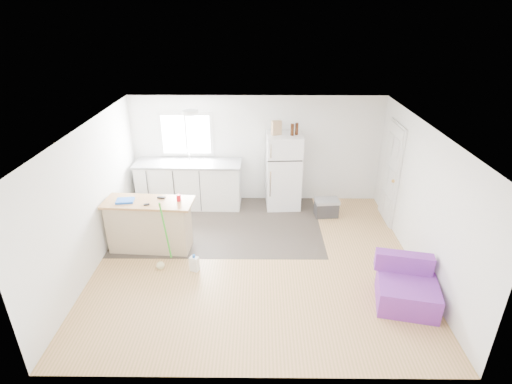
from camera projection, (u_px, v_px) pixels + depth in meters
room at (256, 199)px, 6.61m from camera, size 5.51×5.01×2.41m
vinyl_zone at (221, 224)px, 8.26m from camera, size 4.05×2.50×0.00m
window at (186, 134)px, 8.73m from camera, size 1.18×0.06×0.98m
interior_door at (391, 174)px, 8.07m from camera, size 0.11×0.92×2.10m
ceiling_fixture at (190, 112)px, 7.22m from camera, size 0.30×0.30×0.07m
kitchen_cabinets at (190, 184)px, 8.85m from camera, size 2.32×0.77×1.33m
peninsula at (150, 225)px, 7.26m from camera, size 1.62×0.71×0.97m
refrigerator at (283, 171)px, 8.70m from camera, size 0.77×0.73×1.66m
cooler at (326, 207)px, 8.53m from camera, size 0.53×0.38×0.38m
purple_seat at (406, 288)px, 5.99m from camera, size 1.00×0.97×0.70m
cleaner_jug at (194, 264)px, 6.76m from camera, size 0.17×0.15×0.32m
mop at (162, 256)px, 6.80m from camera, size 0.22×0.36×1.29m
red_cup at (179, 198)px, 7.04m from camera, size 0.09×0.09×0.12m
blue_tray at (125, 201)px, 7.03m from camera, size 0.32×0.25×0.04m
tool_a at (161, 197)px, 7.16m from camera, size 0.15×0.07×0.03m
tool_b at (147, 204)px, 6.91m from camera, size 0.11×0.07×0.03m
cardboard_box at (277, 128)px, 8.27m from camera, size 0.22×0.16×0.30m
bottle_left at (292, 130)px, 8.24m from camera, size 0.08×0.08×0.25m
bottle_right at (297, 129)px, 8.28m from camera, size 0.07×0.07×0.25m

